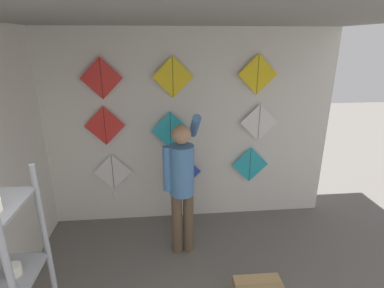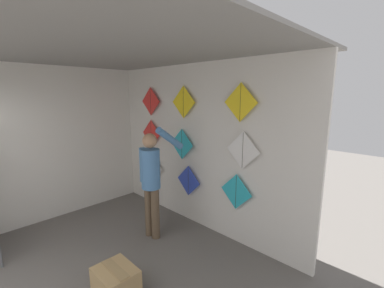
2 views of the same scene
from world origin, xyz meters
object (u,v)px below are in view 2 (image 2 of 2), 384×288
Objects in this scene: kite_2 at (236,192)px; kite_5 at (243,150)px; kite_6 at (151,101)px; kite_7 at (183,102)px; cardboard_box at (116,281)px; kite_3 at (151,134)px; kite_8 at (240,102)px; kite_1 at (188,181)px; kite_4 at (182,144)px; shopkeeper at (152,176)px; kite_0 at (154,169)px.

kite_5 reaches higher than kite_2.
kite_7 reaches higher than kite_6.
kite_3 is at bearing 132.97° from cardboard_box.
kite_7 is 1.00× the size of kite_8.
kite_1 is 1.00× the size of kite_4.
kite_7 reaches higher than kite_1.
kite_8 is at bearing 0.00° from kite_4.
shopkeeper is 3.29× the size of kite_7.
kite_7 is (-1.23, 0.00, 0.66)m from kite_5.
kite_8 is (2.11, 0.00, 0.67)m from kite_3.
kite_0 is 1.25× the size of kite_7.
cardboard_box is 1.99m from kite_2.
kite_8 is at bearing 0.00° from kite_6.
kite_7 is at bearing 0.00° from kite_6.
cardboard_box is 2.85m from kite_3.
kite_6 reaches higher than kite_2.
kite_0 is at bearing -179.98° from kite_2.
kite_0 is at bearing -179.96° from kite_7.
kite_3 is 0.90m from kite_4.
kite_8 is at bearing 0.00° from kite_2.
kite_6 is at bearing 178.81° from kite_0.
kite_8 reaches higher than kite_2.
kite_3 reaches higher than kite_0.
kite_6 reaches higher than kite_0.
kite_4 reaches higher than kite_0.
kite_8 is at bearing 0.02° from kite_0.
shopkeeper is 1.33m from kite_2.
kite_0 is at bearing -1.19° from kite_6.
kite_6 reaches higher than kite_4.
kite_5 is (2.18, 0.00, -0.01)m from kite_3.
kite_3 is at bearing 135.79° from shopkeeper.
shopkeeper is 0.87m from kite_4.
kite_6 is at bearing 180.00° from kite_7.
shopkeeper is 3.29× the size of kite_4.
shopkeeper is 0.81m from kite_1.
kite_5 is at bearing 0.00° from kite_4.
kite_8 is at bearing 0.00° from kite_7.
kite_3 is at bearing 180.00° from kite_2.
kite_8 is (1.16, 0.00, 0.02)m from kite_7.
kite_2 is at bearing 0.00° from kite_3.
kite_3 is 1.00× the size of kite_8.
kite_4 is at bearing 180.00° from kite_8.
kite_6 reaches higher than cardboard_box.
kite_2 is 1.32m from kite_4.
kite_6 is 2.09m from kite_8.
kite_3 reaches higher than kite_2.
shopkeeper reaches higher than cardboard_box.
shopkeeper is at bearing -146.78° from kite_5.
kite_4 is at bearing 180.00° from kite_5.
kite_8 is (2.06, 0.00, 1.39)m from kite_0.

